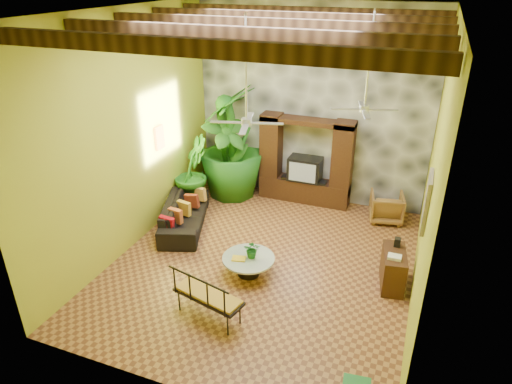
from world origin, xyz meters
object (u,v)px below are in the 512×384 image
at_px(entertainment_center, 305,167).
at_px(ceiling_fan_back, 365,98).
at_px(ceiling_fan_front, 246,111).
at_px(tall_plant_a, 227,156).
at_px(tall_plant_b, 192,172).
at_px(side_console, 393,269).
at_px(iron_bench, 206,295).
at_px(coffee_table, 249,263).
at_px(tall_plant_c, 231,143).
at_px(wicker_armchair, 386,207).
at_px(sofa, 184,214).

xyz_separation_m(entertainment_center, ceiling_fan_back, (1.60, -1.94, 2.44)).
relative_size(ceiling_fan_front, tall_plant_a, 0.77).
xyz_separation_m(tall_plant_b, side_console, (5.25, -1.65, -0.56)).
bearing_deg(iron_bench, tall_plant_b, 134.62).
bearing_deg(side_console, tall_plant_b, 153.49).
bearing_deg(ceiling_fan_front, coffee_table, -60.17).
xyz_separation_m(tall_plant_c, coffee_table, (1.79, -3.26, -1.25)).
xyz_separation_m(entertainment_center, ceiling_fan_front, (-0.20, -3.54, 2.44)).
height_order(tall_plant_a, iron_bench, tall_plant_a).
relative_size(coffee_table, iron_bench, 0.77).
bearing_deg(ceiling_fan_back, iron_bench, -121.19).
bearing_deg(wicker_armchair, iron_bench, 51.26).
height_order(sofa, side_console, side_console).
distance_m(ceiling_fan_front, tall_plant_b, 4.15).
bearing_deg(side_console, iron_bench, -152.21).
distance_m(wicker_armchair, coffee_table, 4.03).
bearing_deg(entertainment_center, tall_plant_b, -154.20).
bearing_deg(tall_plant_c, ceiling_fan_back, -23.92).
bearing_deg(iron_bench, wicker_armchair, 76.02).
relative_size(ceiling_fan_front, coffee_table, 1.75).
xyz_separation_m(ceiling_fan_back, iron_bench, (-1.93, -3.20, -2.85)).
bearing_deg(coffee_table, iron_bench, -96.92).
bearing_deg(coffee_table, ceiling_fan_front, 119.83).
bearing_deg(tall_plant_a, side_console, -27.12).
xyz_separation_m(sofa, tall_plant_a, (0.34, 1.80, 0.88)).
bearing_deg(iron_bench, ceiling_fan_back, 72.43).
bearing_deg(tall_plant_a, tall_plant_c, 85.16).
relative_size(tall_plant_a, iron_bench, 1.76).
bearing_deg(sofa, tall_plant_c, -29.29).
relative_size(tall_plant_c, side_console, 3.26).
height_order(tall_plant_c, side_console, tall_plant_c).
xyz_separation_m(ceiling_fan_back, coffee_table, (-1.75, -1.68, -3.15)).
distance_m(wicker_armchair, tall_plant_a, 4.23).
height_order(ceiling_fan_front, sofa, ceiling_fan_front).
bearing_deg(tall_plant_b, side_console, -17.42).
relative_size(sofa, iron_bench, 1.65).
distance_m(entertainment_center, wicker_armchair, 2.28).
height_order(sofa, tall_plant_c, tall_plant_c).
bearing_deg(ceiling_fan_front, ceiling_fan_back, 41.63).
bearing_deg(ceiling_fan_back, wicker_armchair, 70.27).
distance_m(sofa, iron_bench, 3.38).
bearing_deg(tall_plant_b, iron_bench, -58.99).
height_order(tall_plant_c, coffee_table, tall_plant_c).
height_order(tall_plant_b, side_console, tall_plant_b).
bearing_deg(coffee_table, wicker_armchair, 54.73).
relative_size(entertainment_center, tall_plant_c, 0.80).
xyz_separation_m(tall_plant_a, tall_plant_c, (0.02, 0.23, 0.30)).
xyz_separation_m(ceiling_fan_back, wicker_armchair, (0.58, 1.61, -3.04)).
relative_size(entertainment_center, wicker_armchair, 3.04).
distance_m(entertainment_center, ceiling_fan_back, 3.50).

